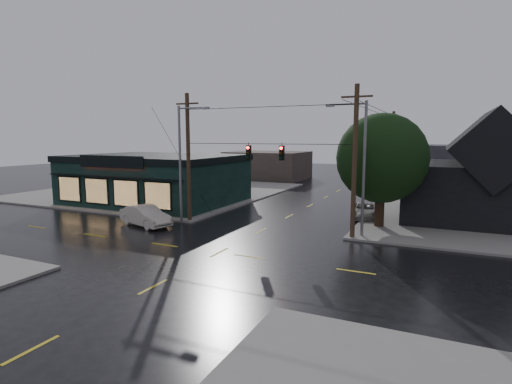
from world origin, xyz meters
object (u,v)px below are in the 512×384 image
at_px(corner_tree, 382,158).
at_px(suv_silver, 364,211).
at_px(utility_pole_nw, 190,222).
at_px(utility_pole_ne, 352,239).
at_px(sedan_cream, 146,216).

bearing_deg(corner_tree, suv_silver, 116.79).
relative_size(utility_pole_nw, suv_silver, 2.22).
distance_m(utility_pole_nw, utility_pole_ne, 13.00).
relative_size(utility_pole_ne, suv_silver, 2.22).
bearing_deg(utility_pole_ne, corner_tree, 74.97).
bearing_deg(sedan_cream, utility_pole_ne, -62.73).
height_order(utility_pole_ne, suv_silver, utility_pole_ne).
distance_m(corner_tree, sedan_cream, 18.29).
height_order(sedan_cream, suv_silver, sedan_cream).
xyz_separation_m(utility_pole_nw, utility_pole_ne, (13.00, 0.00, 0.00)).
relative_size(corner_tree, suv_silver, 1.84).
relative_size(sedan_cream, suv_silver, 1.05).
xyz_separation_m(utility_pole_nw, suv_silver, (12.50, 7.48, 0.63)).
bearing_deg(corner_tree, utility_pole_nw, -163.32).
bearing_deg(suv_silver, utility_pole_ne, -97.80).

